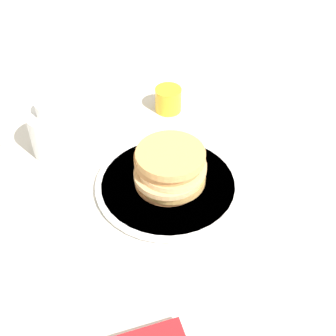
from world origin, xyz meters
name	(u,v)px	position (x,y,z in m)	size (l,w,h in m)	color
ground_plane	(166,179)	(0.00, 0.00, 0.00)	(4.00, 4.00, 0.00)	silver
plate	(168,185)	(-0.02, -0.02, 0.01)	(0.30, 0.30, 0.01)	white
pancake_stack	(170,168)	(-0.01, -0.02, 0.05)	(0.15, 0.15, 0.09)	#BC7844
juice_glass	(168,100)	(0.18, 0.16, 0.03)	(0.06, 0.06, 0.06)	yellow
cream_jug	(54,130)	(-0.10, 0.24, 0.06)	(0.11, 0.11, 0.13)	white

